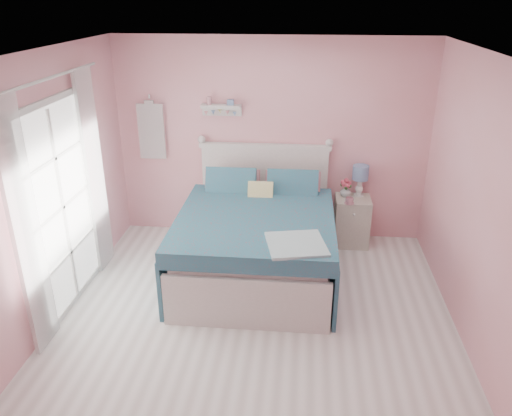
% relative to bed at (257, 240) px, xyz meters
% --- Properties ---
extents(floor, '(4.50, 4.50, 0.00)m').
position_rel_bed_xyz_m(floor, '(0.08, -1.15, -0.42)').
color(floor, silver).
rests_on(floor, ground).
extents(room_shell, '(4.50, 4.50, 4.50)m').
position_rel_bed_xyz_m(room_shell, '(0.08, -1.15, 1.16)').
color(room_shell, pink).
rests_on(room_shell, floor).
extents(bed, '(1.73, 2.20, 1.27)m').
position_rel_bed_xyz_m(bed, '(0.00, 0.00, 0.00)').
color(bed, silver).
rests_on(bed, floor).
extents(nightstand, '(0.44, 0.44, 0.64)m').
position_rel_bed_xyz_m(nightstand, '(1.16, 0.86, -0.10)').
color(nightstand, beige).
rests_on(nightstand, floor).
extents(table_lamp, '(0.20, 0.20, 0.41)m').
position_rel_bed_xyz_m(table_lamp, '(1.23, 0.97, 0.50)').
color(table_lamp, white).
rests_on(table_lamp, nightstand).
extents(vase, '(0.16, 0.16, 0.14)m').
position_rel_bed_xyz_m(vase, '(1.06, 0.92, 0.29)').
color(vase, silver).
rests_on(vase, nightstand).
extents(teacup, '(0.13, 0.13, 0.08)m').
position_rel_bed_xyz_m(teacup, '(1.09, 0.69, 0.26)').
color(teacup, pink).
rests_on(teacup, nightstand).
extents(roses, '(0.14, 0.11, 0.12)m').
position_rel_bed_xyz_m(roses, '(1.05, 0.92, 0.40)').
color(roses, '#DA4A62').
rests_on(roses, vase).
extents(wall_shelf, '(0.50, 0.15, 0.25)m').
position_rel_bed_xyz_m(wall_shelf, '(-0.55, 1.04, 1.31)').
color(wall_shelf, silver).
rests_on(wall_shelf, room_shell).
extents(hanging_dress, '(0.34, 0.03, 0.72)m').
position_rel_bed_xyz_m(hanging_dress, '(-1.48, 1.03, 0.98)').
color(hanging_dress, white).
rests_on(hanging_dress, room_shell).
extents(french_door, '(0.04, 1.32, 2.16)m').
position_rel_bed_xyz_m(french_door, '(-1.90, -0.75, 0.65)').
color(french_door, silver).
rests_on(french_door, floor).
extents(curtain_near, '(0.04, 0.40, 2.32)m').
position_rel_bed_xyz_m(curtain_near, '(-1.84, -1.49, 0.76)').
color(curtain_near, white).
rests_on(curtain_near, floor).
extents(curtain_far, '(0.04, 0.40, 2.32)m').
position_rel_bed_xyz_m(curtain_far, '(-1.84, -0.01, 0.76)').
color(curtain_far, white).
rests_on(curtain_far, floor).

